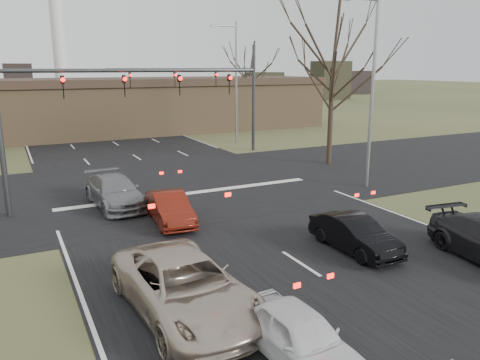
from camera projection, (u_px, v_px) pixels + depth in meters
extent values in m
plane|color=#3C4726|center=(362.00, 304.00, 12.87)|extent=(360.00, 360.00, 0.00)
cube|color=black|center=(70.00, 114.00, 64.94)|extent=(14.00, 300.00, 0.02)
cube|color=black|center=(179.00, 185.00, 25.88)|extent=(200.00, 14.00, 0.02)
cube|color=olive|center=(119.00, 109.00, 46.18)|extent=(42.00, 10.00, 4.60)
cube|color=#38281E|center=(117.00, 82.00, 45.56)|extent=(42.40, 10.40, 0.70)
cylinder|color=silver|center=(57.00, 23.00, 115.65)|extent=(3.20, 3.20, 34.00)
cylinder|color=#383A3D|center=(138.00, 70.00, 21.60)|extent=(12.00, 0.18, 0.18)
imported|color=black|center=(63.00, 87.00, 20.30)|extent=(0.16, 0.20, 1.00)
imported|color=black|center=(124.00, 86.00, 21.47)|extent=(0.16, 0.20, 1.00)
imported|color=black|center=(179.00, 85.00, 22.64)|extent=(0.16, 0.20, 1.00)
imported|color=black|center=(229.00, 84.00, 23.81)|extent=(0.16, 0.20, 1.00)
cylinder|color=#383A3D|center=(254.00, 99.00, 35.83)|extent=(0.24, 0.24, 8.00)
cylinder|color=#383A3D|center=(185.00, 69.00, 32.91)|extent=(11.00, 0.18, 0.18)
imported|color=black|center=(216.00, 79.00, 34.10)|extent=(0.16, 0.20, 1.00)
imported|color=black|center=(175.00, 80.00, 32.73)|extent=(0.16, 0.20, 1.00)
imported|color=black|center=(130.00, 80.00, 31.35)|extent=(0.16, 0.20, 1.00)
cylinder|color=gray|center=(372.00, 94.00, 24.31)|extent=(0.18, 0.18, 10.00)
cylinder|color=gray|center=(236.00, 84.00, 39.28)|extent=(0.18, 0.18, 10.00)
cylinder|color=gray|center=(225.00, 26.00, 37.77)|extent=(2.00, 0.12, 0.12)
cube|color=gray|center=(214.00, 26.00, 37.34)|extent=(0.50, 0.25, 0.15)
cylinder|color=black|center=(330.00, 117.00, 30.83)|extent=(0.32, 0.32, 6.33)
cylinder|color=black|center=(249.00, 105.00, 49.23)|extent=(0.32, 0.32, 4.95)
imported|color=#BDAC99|center=(185.00, 286.00, 12.19)|extent=(2.94, 5.77, 1.56)
imported|color=white|center=(300.00, 337.00, 10.20)|extent=(1.68, 3.73, 1.24)
imported|color=black|center=(355.00, 234.00, 16.46)|extent=(1.32, 3.78, 1.25)
imported|color=gray|center=(115.00, 191.00, 21.80)|extent=(2.29, 4.98, 1.41)
imported|color=#5E170D|center=(170.00, 208.00, 19.44)|extent=(1.70, 3.99, 1.28)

